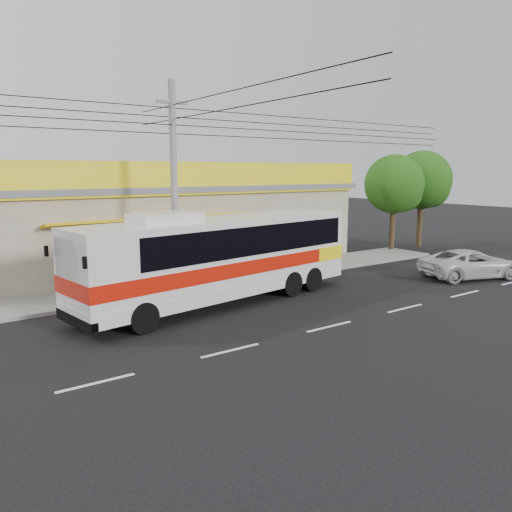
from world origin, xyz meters
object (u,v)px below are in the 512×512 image
(white_car, at_px, (471,264))
(utility_pole, at_px, (172,119))
(motorbike_red, at_px, (137,274))
(tree_near, at_px, (396,186))
(coach_bus, at_px, (225,253))
(tree_far, at_px, (424,182))

(white_car, relative_size, utility_pole, 0.15)
(motorbike_red, height_order, tree_near, tree_near)
(coach_bus, relative_size, white_car, 2.48)
(utility_pole, bearing_deg, tree_far, 8.57)
(utility_pole, height_order, tree_near, utility_pole)
(coach_bus, xyz_separation_m, motorbike_red, (-2.13, 4.07, -1.32))
(motorbike_red, distance_m, tree_far, 21.61)
(tree_near, bearing_deg, tree_far, 5.00)
(coach_bus, bearing_deg, motorbike_red, 109.18)
(white_car, relative_size, tree_near, 0.80)
(utility_pole, distance_m, tree_near, 17.61)
(tree_near, xyz_separation_m, tree_far, (3.24, 0.28, 0.21))
(motorbike_red, bearing_deg, tree_far, -90.42)
(motorbike_red, xyz_separation_m, tree_near, (18.02, 0.62, 3.56))
(motorbike_red, bearing_deg, white_car, -118.71)
(white_car, height_order, tree_far, tree_far)
(coach_bus, height_order, tree_near, tree_near)
(white_car, distance_m, tree_far, 11.06)
(utility_pole, relative_size, tree_near, 5.39)
(motorbike_red, bearing_deg, tree_near, -90.88)
(motorbike_red, xyz_separation_m, tree_far, (21.25, 0.90, 3.77))
(coach_bus, bearing_deg, white_car, -22.05)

